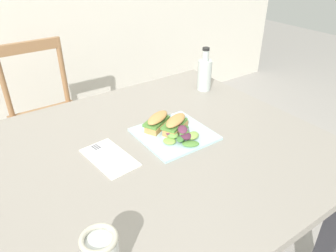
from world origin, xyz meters
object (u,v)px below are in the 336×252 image
at_px(chair_wooden_far, 48,118).
at_px(plate_lunch, 174,134).
at_px(sandwich_half_back, 158,121).
at_px(fork_on_napkin, 106,155).
at_px(sandwich_half_front, 175,124).
at_px(bottle_cold_brew, 204,76).
at_px(dining_table, 159,173).

distance_m(chair_wooden_far, plate_lunch, 1.03).
bearing_deg(sandwich_half_back, fork_on_napkin, -169.81).
bearing_deg(chair_wooden_far, fork_on_napkin, -92.14).
height_order(sandwich_half_front, bottle_cold_brew, bottle_cold_brew).
distance_m(sandwich_half_front, fork_on_napkin, 0.28).
xyz_separation_m(fork_on_napkin, bottle_cold_brew, (0.62, 0.23, 0.06)).
distance_m(chair_wooden_far, sandwich_half_front, 1.03).
height_order(sandwich_half_front, sandwich_half_back, same).
relative_size(sandwich_half_front, sandwich_half_back, 1.00).
distance_m(dining_table, fork_on_napkin, 0.22).
relative_size(dining_table, sandwich_half_front, 9.11).
bearing_deg(bottle_cold_brew, sandwich_half_back, -154.06).
distance_m(dining_table, sandwich_half_back, 0.19).
bearing_deg(bottle_cold_brew, chair_wooden_far, 129.67).
bearing_deg(sandwich_half_back, plate_lunch, -65.87).
relative_size(dining_table, fork_on_napkin, 6.19).
bearing_deg(dining_table, plate_lunch, 16.42).
xyz_separation_m(chair_wooden_far, plate_lunch, (0.23, -0.96, 0.30)).
height_order(fork_on_napkin, bottle_cold_brew, bottle_cold_brew).
relative_size(dining_table, chair_wooden_far, 1.32).
distance_m(plate_lunch, sandwich_half_front, 0.04).
xyz_separation_m(plate_lunch, sandwich_half_back, (-0.03, 0.07, 0.03)).
xyz_separation_m(chair_wooden_far, sandwich_half_front, (0.24, -0.95, 0.33)).
distance_m(chair_wooden_far, sandwich_half_back, 0.97).
bearing_deg(fork_on_napkin, sandwich_half_back, 10.19).
bearing_deg(fork_on_napkin, dining_table, -15.87).
xyz_separation_m(chair_wooden_far, fork_on_napkin, (-0.03, -0.93, 0.30)).
xyz_separation_m(plate_lunch, sandwich_half_front, (0.01, 0.01, 0.03)).
relative_size(sandwich_half_front, bottle_cold_brew, 0.62).
height_order(sandwich_half_front, fork_on_napkin, sandwich_half_front).
relative_size(dining_table, bottle_cold_brew, 5.65).
bearing_deg(plate_lunch, dining_table, -163.58).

